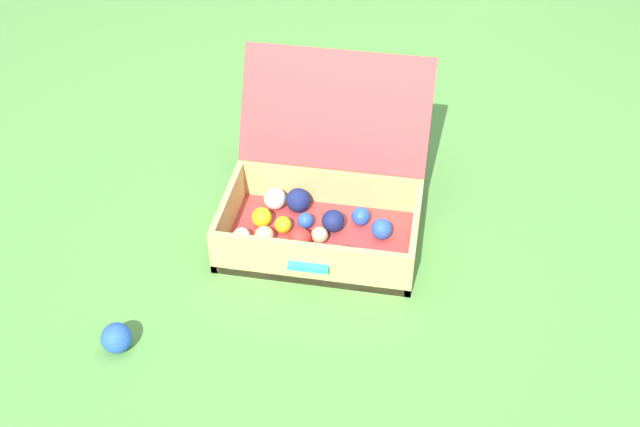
# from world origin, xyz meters

# --- Properties ---
(ground_plane) EXTENTS (16.00, 16.00, 0.00)m
(ground_plane) POSITION_xyz_m (0.00, 0.00, 0.00)
(ground_plane) COLOR #569342
(open_suitcase) EXTENTS (0.56, 0.54, 0.45)m
(open_suitcase) POSITION_xyz_m (0.02, 0.00, 0.10)
(open_suitcase) COLOR #B23838
(open_suitcase) RESTS_ON ground
(stray_ball_on_grass) EXTENTS (0.08, 0.08, 0.08)m
(stray_ball_on_grass) POSITION_xyz_m (-0.41, -0.54, 0.04)
(stray_ball_on_grass) COLOR blue
(stray_ball_on_grass) RESTS_ON ground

